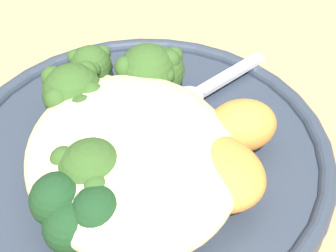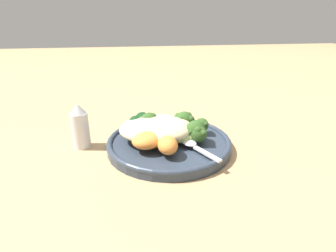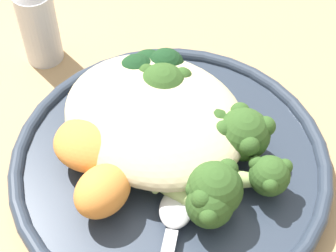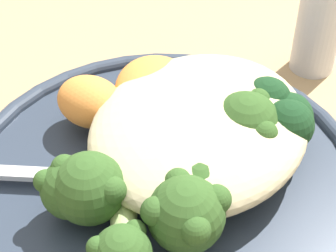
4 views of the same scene
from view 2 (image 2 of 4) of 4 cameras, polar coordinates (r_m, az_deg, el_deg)
ground_plane at (r=0.55m, az=1.92°, el=-4.61°), size 4.00×4.00×0.00m
plate at (r=0.54m, az=0.17°, el=-3.50°), size 0.25×0.25×0.02m
quinoa_mound at (r=0.53m, az=-2.57°, el=-0.45°), size 0.15×0.13×0.04m
broccoli_stalk_0 at (r=0.51m, az=5.24°, el=-2.01°), size 0.09×0.04×0.03m
broccoli_stalk_1 at (r=0.52m, az=5.42°, el=-1.21°), size 0.09×0.05×0.04m
broccoli_stalk_2 at (r=0.55m, az=5.72°, el=-0.69°), size 0.10×0.08×0.03m
broccoli_stalk_3 at (r=0.56m, az=3.40°, el=0.82°), size 0.07×0.09×0.04m
broccoli_stalk_4 at (r=0.55m, az=0.91°, el=-0.05°), size 0.03×0.08×0.03m
broccoli_stalk_5 at (r=0.55m, az=0.22°, el=-0.15°), size 0.03×0.08×0.03m
broccoli_stalk_6 at (r=0.55m, az=-3.23°, el=0.14°), size 0.08×0.11×0.04m
broccoli_stalk_7 at (r=0.55m, az=-5.24°, el=-0.53°), size 0.09×0.09×0.03m
sweet_potato_chunk_0 at (r=0.49m, az=-4.23°, el=-2.82°), size 0.09×0.09×0.03m
sweet_potato_chunk_1 at (r=0.47m, az=-0.06°, el=-4.19°), size 0.04×0.05×0.03m
kale_tuft at (r=0.56m, az=-5.91°, el=0.65°), size 0.06×0.06×0.04m
spoon at (r=0.50m, az=5.47°, el=-4.18°), size 0.06×0.10×0.01m
salt_shaker at (r=0.56m, az=-18.57°, el=-0.09°), size 0.03×0.03×0.09m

